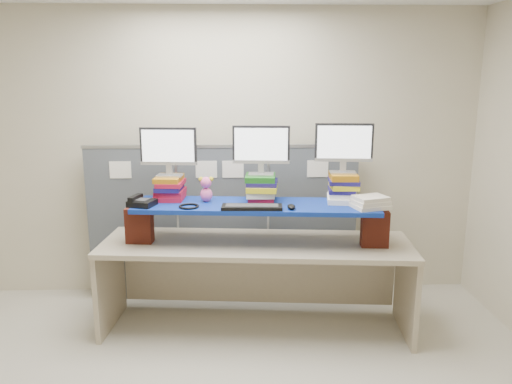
{
  "coord_description": "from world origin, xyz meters",
  "views": [
    {
      "loc": [
        0.16,
        -2.86,
        2.13
      ],
      "look_at": [
        0.3,
        1.12,
        1.22
      ],
      "focal_mm": 35.0,
      "sensor_mm": 36.0,
      "label": 1
    }
  ],
  "objects_px": {
    "blue_board": "(256,206)",
    "monitor_center": "(261,147)",
    "keyboard": "(252,207)",
    "desk_phone": "(141,202)",
    "desk": "(256,260)",
    "monitor_right": "(344,145)",
    "monitor_left": "(168,149)"
  },
  "relations": [
    {
      "from": "blue_board",
      "to": "monitor_center",
      "type": "relative_size",
      "value": 4.2
    },
    {
      "from": "blue_board",
      "to": "keyboard",
      "type": "xyz_separation_m",
      "value": [
        -0.04,
        -0.16,
        0.03
      ]
    },
    {
      "from": "keyboard",
      "to": "desk_phone",
      "type": "relative_size",
      "value": 2.04
    },
    {
      "from": "monitor_center",
      "to": "keyboard",
      "type": "height_order",
      "value": "monitor_center"
    },
    {
      "from": "monitor_center",
      "to": "blue_board",
      "type": "bearing_deg",
      "value": -107.03
    },
    {
      "from": "desk",
      "to": "desk_phone",
      "type": "bearing_deg",
      "value": -172.82
    },
    {
      "from": "monitor_center",
      "to": "monitor_right",
      "type": "bearing_deg",
      "value": 0.0
    },
    {
      "from": "blue_board",
      "to": "monitor_center",
      "type": "height_order",
      "value": "monitor_center"
    },
    {
      "from": "monitor_right",
      "to": "desk",
      "type": "bearing_deg",
      "value": -170.61
    },
    {
      "from": "desk",
      "to": "monitor_right",
      "type": "bearing_deg",
      "value": 9.39
    },
    {
      "from": "desk",
      "to": "keyboard",
      "type": "height_order",
      "value": "keyboard"
    },
    {
      "from": "desk",
      "to": "monitor_left",
      "type": "height_order",
      "value": "monitor_left"
    },
    {
      "from": "desk",
      "to": "keyboard",
      "type": "distance_m",
      "value": 0.53
    },
    {
      "from": "desk",
      "to": "desk_phone",
      "type": "distance_m",
      "value": 1.07
    },
    {
      "from": "monitor_center",
      "to": "desk_phone",
      "type": "bearing_deg",
      "value": -166.28
    },
    {
      "from": "blue_board",
      "to": "monitor_right",
      "type": "bearing_deg",
      "value": 9.39
    },
    {
      "from": "desk_phone",
      "to": "blue_board",
      "type": "bearing_deg",
      "value": 19.8
    },
    {
      "from": "blue_board",
      "to": "desk_phone",
      "type": "height_order",
      "value": "desk_phone"
    },
    {
      "from": "desk",
      "to": "blue_board",
      "type": "xyz_separation_m",
      "value": [
        0.0,
        0.0,
        0.47
      ]
    },
    {
      "from": "keyboard",
      "to": "desk_phone",
      "type": "height_order",
      "value": "desk_phone"
    },
    {
      "from": "desk_phone",
      "to": "keyboard",
      "type": "bearing_deg",
      "value": 9.83
    },
    {
      "from": "desk",
      "to": "monitor_left",
      "type": "relative_size",
      "value": 5.58
    },
    {
      "from": "monitor_center",
      "to": "monitor_left",
      "type": "bearing_deg",
      "value": 180.0
    },
    {
      "from": "desk",
      "to": "monitor_center",
      "type": "xyz_separation_m",
      "value": [
        0.05,
        0.11,
        0.95
      ]
    },
    {
      "from": "monitor_center",
      "to": "keyboard",
      "type": "xyz_separation_m",
      "value": [
        -0.08,
        -0.27,
        -0.44
      ]
    },
    {
      "from": "desk_phone",
      "to": "monitor_right",
      "type": "bearing_deg",
      "value": 20.77
    },
    {
      "from": "blue_board",
      "to": "keyboard",
      "type": "height_order",
      "value": "keyboard"
    },
    {
      "from": "monitor_right",
      "to": "desk_phone",
      "type": "xyz_separation_m",
      "value": [
        -1.66,
        -0.09,
        -0.45
      ]
    },
    {
      "from": "monitor_right",
      "to": "keyboard",
      "type": "distance_m",
      "value": 0.92
    },
    {
      "from": "blue_board",
      "to": "desk",
      "type": "bearing_deg",
      "value": 0.0
    },
    {
      "from": "monitor_left",
      "to": "monitor_right",
      "type": "xyz_separation_m",
      "value": [
        1.45,
        -0.13,
        0.04
      ]
    },
    {
      "from": "monitor_right",
      "to": "desk_phone",
      "type": "height_order",
      "value": "monitor_right"
    }
  ]
}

